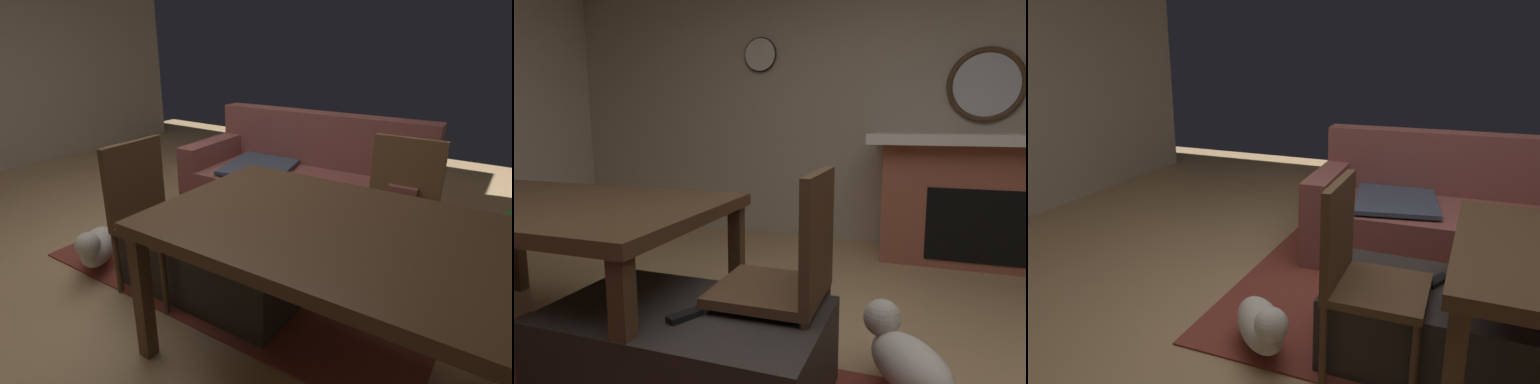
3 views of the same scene
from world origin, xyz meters
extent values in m
plane|color=tan|center=(0.00, 0.00, 0.00)|extent=(7.91, 7.91, 0.00)
cube|color=brown|center=(0.45, 0.53, 0.01)|extent=(2.60, 2.00, 0.01)
cube|color=#8C4C47|center=(0.40, 1.13, 0.21)|extent=(2.02, 1.00, 0.42)
cube|color=#8C4C47|center=(0.39, 1.50, 0.66)|extent=(1.99, 0.28, 0.47)
cube|color=#8C4C47|center=(1.30, 1.17, 0.52)|extent=(0.22, 0.93, 0.20)
cube|color=#8C4C47|center=(-0.50, 1.10, 0.52)|extent=(0.22, 0.93, 0.20)
cube|color=#3D475B|center=(0.00, 1.12, 0.45)|extent=(0.70, 0.88, 0.03)
cube|color=#2D2826|center=(0.45, -0.07, 0.19)|extent=(1.10, 0.65, 0.39)
cube|color=black|center=(0.40, 0.00, 0.40)|extent=(0.12, 0.17, 0.02)
cube|color=#513823|center=(1.32, -0.26, 0.71)|extent=(1.71, 1.07, 0.06)
cube|color=#513823|center=(0.53, 0.21, 0.34)|extent=(0.07, 0.07, 0.68)
cube|color=#513823|center=(0.53, -0.74, 0.34)|extent=(0.07, 0.07, 0.68)
cube|color=brown|center=(1.32, 0.57, 0.43)|extent=(0.45, 0.45, 0.04)
cube|color=brown|center=(1.32, 0.77, 0.69)|extent=(0.44, 0.05, 0.48)
cylinder|color=brown|center=(1.53, 0.38, 0.21)|extent=(0.04, 0.04, 0.41)
cylinder|color=brown|center=(1.13, 0.37, 0.21)|extent=(0.04, 0.04, 0.41)
cylinder|color=brown|center=(1.52, 0.78, 0.21)|extent=(0.04, 0.04, 0.41)
cylinder|color=brown|center=(1.12, 0.77, 0.21)|extent=(0.04, 0.04, 0.41)
cube|color=#513823|center=(0.17, -0.26, 0.43)|extent=(0.45, 0.45, 0.04)
cube|color=#513823|center=(-0.03, -0.27, 0.69)|extent=(0.05, 0.44, 0.48)
cylinder|color=#513823|center=(0.36, -0.06, 0.21)|extent=(0.04, 0.04, 0.41)
cylinder|color=#513823|center=(0.37, -0.46, 0.21)|extent=(0.04, 0.04, 0.41)
cylinder|color=#513823|center=(-0.04, -0.07, 0.21)|extent=(0.04, 0.04, 0.41)
cylinder|color=#513823|center=(-0.03, -0.47, 0.21)|extent=(0.04, 0.04, 0.41)
ellipsoid|color=silver|center=(-0.40, -0.34, 0.16)|extent=(0.45, 0.48, 0.22)
sphere|color=silver|center=(-0.27, -0.50, 0.28)|extent=(0.16, 0.16, 0.16)
camera|label=1|loc=(1.90, -1.80, 1.50)|focal=28.58mm
camera|label=2|loc=(-0.42, 1.38, 1.12)|focal=31.09mm
camera|label=3|loc=(0.53, -2.27, 1.50)|focal=33.86mm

